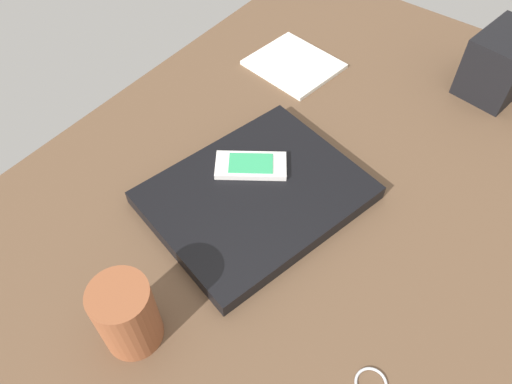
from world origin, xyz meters
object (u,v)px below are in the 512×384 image
(notepad, at_px, (294,64))
(key_ring, at_px, (371,384))
(pen_cup, at_px, (127,315))
(laptop_closed, at_px, (256,195))
(cell_phone_on_laptop, at_px, (251,165))
(desk_organizer, at_px, (502,63))

(notepad, height_order, key_ring, notepad)
(pen_cup, distance_m, notepad, 0.60)
(laptop_closed, height_order, pen_cup, pen_cup)
(cell_phone_on_laptop, xyz_separation_m, pen_cup, (0.29, 0.04, 0.02))
(laptop_closed, bearing_deg, cell_phone_on_laptop, -119.55)
(desk_organizer, distance_m, notepad, 0.38)
(pen_cup, xyz_separation_m, notepad, (-0.58, -0.15, -0.05))
(laptop_closed, distance_m, cell_phone_on_laptop, 0.05)
(cell_phone_on_laptop, bearing_deg, notepad, -158.68)
(cell_phone_on_laptop, height_order, desk_organizer, desk_organizer)
(laptop_closed, distance_m, notepad, 0.34)
(cell_phone_on_laptop, bearing_deg, desk_organizer, 153.52)
(notepad, bearing_deg, cell_phone_on_laptop, 28.95)
(key_ring, bearing_deg, cell_phone_on_laptop, -118.76)
(desk_organizer, bearing_deg, pen_cup, -5.35)
(laptop_closed, bearing_deg, pen_cup, 14.99)
(pen_cup, relative_size, desk_organizer, 0.81)
(laptop_closed, relative_size, notepad, 1.95)
(notepad, distance_m, key_ring, 0.62)
(cell_phone_on_laptop, relative_size, desk_organizer, 0.90)
(pen_cup, bearing_deg, cell_phone_on_laptop, -172.00)
(laptop_closed, height_order, desk_organizer, desk_organizer)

